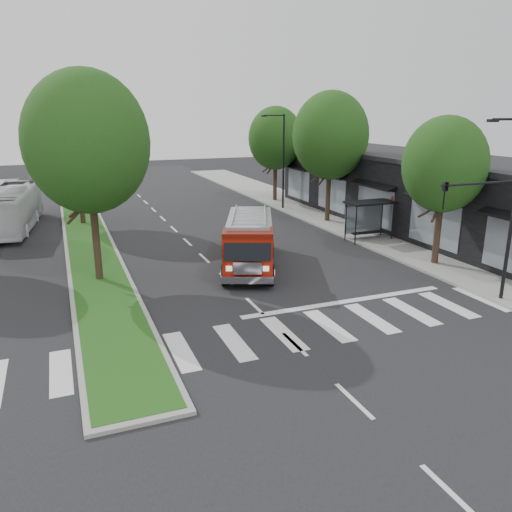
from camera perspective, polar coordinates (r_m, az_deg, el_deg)
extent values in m
plane|color=black|center=(21.92, -0.16, -5.76)|extent=(140.00, 140.00, 0.00)
cube|color=gray|center=(36.06, 12.63, 2.77)|extent=(5.00, 80.00, 0.15)
cube|color=gray|center=(37.84, -18.95, 2.90)|extent=(3.00, 50.00, 0.14)
cube|color=#214112|center=(37.82, -18.96, 3.01)|extent=(2.60, 49.50, 0.02)
cube|color=black|center=(38.29, 18.49, 6.80)|extent=(8.00, 30.00, 5.00)
cylinder|color=black|center=(32.22, 11.34, 3.42)|extent=(0.08, 0.08, 2.50)
cylinder|color=black|center=(33.81, 15.34, 3.75)|extent=(0.08, 0.08, 2.50)
cylinder|color=black|center=(33.21, 10.22, 3.86)|extent=(0.08, 0.08, 2.50)
cylinder|color=black|center=(34.75, 14.17, 4.16)|extent=(0.08, 0.08, 2.50)
cube|color=black|center=(33.23, 12.94, 5.99)|extent=(3.20, 1.60, 0.12)
cube|color=#8C99A5|center=(34.03, 12.15, 4.13)|extent=(2.80, 0.04, 1.80)
cube|color=black|center=(33.63, 12.73, 2.64)|extent=(2.40, 0.40, 0.08)
cylinder|color=black|center=(28.92, 20.02, 2.56)|extent=(0.36, 0.36, 3.74)
ellipsoid|color=#0F340E|center=(28.35, 20.74, 9.76)|extent=(4.40, 4.40, 5.06)
cylinder|color=black|center=(38.45, 8.24, 7.05)|extent=(0.36, 0.36, 4.40)
ellipsoid|color=#0F340E|center=(38.02, 8.51, 13.46)|extent=(5.60, 5.60, 6.44)
cylinder|color=black|center=(47.33, 2.19, 8.62)|extent=(0.36, 0.36, 3.96)
ellipsoid|color=#0F340E|center=(46.98, 2.24, 13.31)|extent=(5.00, 5.00, 5.75)
cylinder|color=black|center=(25.65, -17.83, 2.14)|extent=(0.36, 0.36, 4.62)
ellipsoid|color=#0F340E|center=(25.01, -18.73, 12.22)|extent=(5.80, 5.80, 6.67)
cylinder|color=black|center=(39.41, -19.40, 6.52)|extent=(0.36, 0.36, 4.40)
ellipsoid|color=#0F340E|center=(38.99, -20.00, 12.75)|extent=(5.60, 5.60, 6.44)
cylinder|color=black|center=(22.99, 27.05, 13.76)|extent=(1.80, 0.10, 0.10)
cube|color=black|center=(22.33, 25.45, 13.80)|extent=(0.45, 0.20, 0.12)
cylinder|color=black|center=(22.36, 24.33, 7.59)|extent=(4.00, 0.10, 0.10)
imported|color=black|center=(21.17, 20.77, 6.46)|extent=(0.18, 0.22, 1.10)
cylinder|color=black|center=(43.07, 3.15, 10.57)|extent=(0.16, 0.16, 8.00)
cylinder|color=black|center=(42.49, 2.09, 15.77)|extent=(1.80, 0.10, 0.10)
cube|color=black|center=(42.14, 0.93, 15.71)|extent=(0.45, 0.20, 0.12)
cube|color=#5F0E05|center=(27.45, -0.75, -0.14)|extent=(5.28, 8.39, 0.24)
cube|color=maroon|center=(27.93, -0.72, 2.30)|extent=(4.55, 6.61, 1.92)
cube|color=maroon|center=(24.31, -0.92, 0.18)|extent=(2.88, 2.51, 2.02)
cube|color=#B2B2B7|center=(27.71, -0.73, 4.33)|extent=(4.55, 6.61, 0.12)
cylinder|color=#B2B2B7|center=(27.70, -2.53, 4.72)|extent=(2.27, 5.38, 0.10)
cylinder|color=#B2B2B7|center=(27.66, 1.07, 4.71)|extent=(2.27, 5.38, 0.10)
cube|color=silver|center=(23.52, -0.98, -2.71)|extent=(2.44, 1.26, 0.34)
cube|color=#8C99A5|center=(23.98, -0.93, 3.16)|extent=(2.09, 1.11, 0.17)
cylinder|color=black|center=(24.37, -3.53, -2.18)|extent=(0.71, 1.11, 1.06)
cylinder|color=black|center=(24.31, 1.68, -2.20)|extent=(0.71, 1.11, 1.06)
cylinder|color=black|center=(28.22, -2.96, 0.40)|extent=(0.71, 1.11, 1.06)
cylinder|color=black|center=(28.17, 1.53, 0.39)|extent=(0.71, 1.11, 1.06)
cylinder|color=black|center=(30.45, -2.70, 1.58)|extent=(0.71, 1.11, 1.06)
cylinder|color=black|center=(30.40, 1.47, 1.58)|extent=(0.71, 1.11, 1.06)
imported|color=silver|center=(39.87, -26.08, 4.95)|extent=(3.76, 11.38, 3.11)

